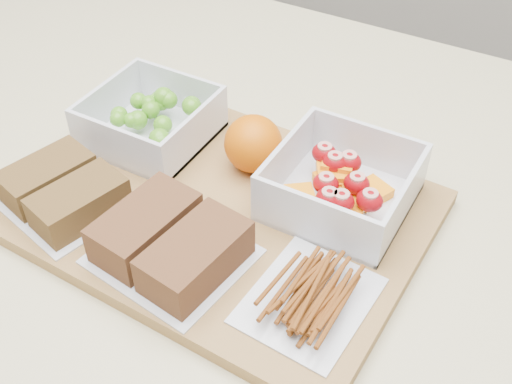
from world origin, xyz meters
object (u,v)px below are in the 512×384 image
cutting_board (215,208)px  orange (253,144)px  grape_container (153,120)px  sandwich_bag_center (170,242)px  sandwich_bag_left (63,191)px  fruit_container (341,187)px  pretzel_bag (310,292)px

cutting_board → orange: (0.01, 0.07, 0.04)m
grape_container → sandwich_bag_center: grape_container is taller
sandwich_bag_left → sandwich_bag_center: (0.14, -0.01, 0.00)m
fruit_container → orange: size_ratio=2.14×
pretzel_bag → grape_container: bearing=153.9°
fruit_container → grape_container: bearing=-179.4°
fruit_container → orange: (-0.11, 0.01, 0.01)m
orange → sandwich_bag_center: size_ratio=0.42×
cutting_board → fruit_container: 0.13m
cutting_board → sandwich_bag_center: (0.01, -0.08, 0.03)m
sandwich_bag_left → sandwich_bag_center: sandwich_bag_center is taller
sandwich_bag_left → sandwich_bag_center: size_ratio=0.95×
orange → pretzel_bag: 0.19m
fruit_container → sandwich_bag_center: size_ratio=0.90×
orange → sandwich_bag_left: orange is taller
orange → sandwich_bag_left: bearing=-133.0°
sandwich_bag_left → pretzel_bag: (0.27, 0.01, -0.00)m
grape_container → pretzel_bag: 0.29m
orange → cutting_board: bearing=-94.8°
cutting_board → orange: orange is taller
grape_container → fruit_container: bearing=0.6°
sandwich_bag_center → pretzel_bag: (0.14, 0.02, -0.01)m
orange → sandwich_bag_left: size_ratio=0.44×
grape_container → sandwich_bag_center: size_ratio=0.86×
sandwich_bag_center → cutting_board: bearing=93.9°
sandwich_bag_left → sandwich_bag_center: bearing=-2.7°
pretzel_bag → cutting_board: bearing=155.0°
fruit_container → pretzel_bag: bearing=-77.4°
fruit_container → orange: bearing=176.3°
sandwich_bag_center → pretzel_bag: 0.14m
fruit_container → sandwich_bag_left: 0.28m
sandwich_bag_center → grape_container: bearing=131.0°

